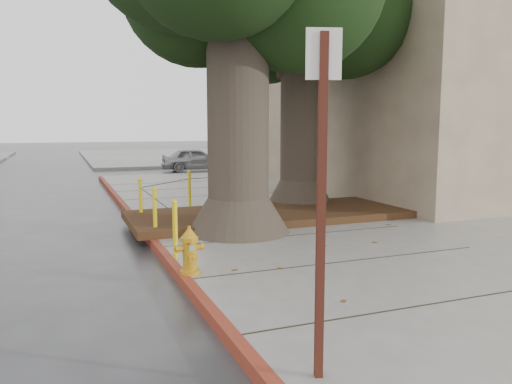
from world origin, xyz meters
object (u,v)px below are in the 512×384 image
car_red (312,155)px  car_silver (196,159)px  fire_hydrant (190,251)px  signpost (321,187)px

car_red → car_silver: bearing=102.2°
fire_hydrant → car_silver: size_ratio=0.20×
fire_hydrant → signpost: signpost is taller
signpost → car_red: 25.85m
signpost → car_red: (11.99, 22.88, -1.19)m
car_silver → car_red: car_silver is taller
fire_hydrant → car_red: bearing=55.8°
signpost → car_silver: signpost is taller
fire_hydrant → car_red: size_ratio=0.20×
fire_hydrant → car_silver: (4.76, 17.84, 0.10)m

